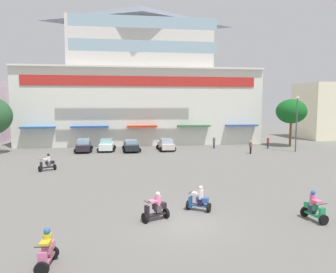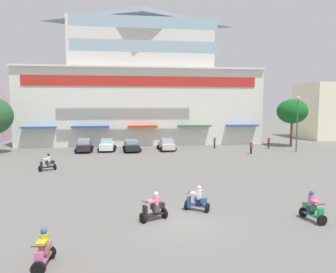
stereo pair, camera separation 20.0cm
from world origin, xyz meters
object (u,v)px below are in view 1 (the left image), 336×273
(plaza_tree_1, at_px, (291,111))
(scooter_rider_2, at_px, (199,200))
(scooter_rider_1, at_px, (156,208))
(scooter_rider_4, at_px, (48,164))
(pedestrian_1, at_px, (251,146))
(streetlamp_near, at_px, (297,120))
(pedestrian_0, at_px, (268,142))
(parked_car_1, at_px, (107,145))
(parked_car_2, at_px, (131,145))
(scooter_rider_0, at_px, (47,251))
(pedestrian_2, at_px, (214,142))
(parked_car_0, at_px, (84,145))
(parked_car_3, at_px, (166,144))
(scooter_rider_3, at_px, (314,208))

(plaza_tree_1, height_order, scooter_rider_2, plaza_tree_1)
(plaza_tree_1, distance_m, scooter_rider_1, 34.16)
(scooter_rider_4, height_order, pedestrian_1, pedestrian_1)
(streetlamp_near, bearing_deg, pedestrian_1, -174.07)
(scooter_rider_2, distance_m, streetlamp_near, 26.59)
(pedestrian_0, height_order, pedestrian_1, pedestrian_0)
(parked_car_1, bearing_deg, streetlamp_near, -10.27)
(plaza_tree_1, relative_size, parked_car_2, 1.59)
(scooter_rider_0, xyz_separation_m, pedestrian_2, (15.18, 29.76, 0.31))
(scooter_rider_4, bearing_deg, scooter_rider_1, -58.58)
(plaza_tree_1, bearing_deg, parked_car_1, -178.62)
(plaza_tree_1, xyz_separation_m, scooter_rider_1, (-21.87, -25.89, -4.31))
(pedestrian_0, xyz_separation_m, pedestrian_2, (-7.13, 1.28, 0.00))
(scooter_rider_2, bearing_deg, parked_car_2, 97.47)
(parked_car_1, bearing_deg, plaza_tree_1, 1.38)
(parked_car_0, distance_m, pedestrian_2, 17.14)
(parked_car_2, xyz_separation_m, pedestrian_1, (14.21, -4.18, 0.17))
(plaza_tree_1, xyz_separation_m, pedestrian_2, (-11.20, -0.30, -4.03))
(streetlamp_near, bearing_deg, plaza_tree_1, 67.84)
(parked_car_0, height_order, parked_car_3, parked_car_0)
(parked_car_3, relative_size, pedestrian_2, 2.43)
(scooter_rider_0, height_order, scooter_rider_2, scooter_rider_0)
(parked_car_1, relative_size, pedestrian_2, 2.43)
(plaza_tree_1, distance_m, pedestrian_2, 11.91)
(plaza_tree_1, height_order, pedestrian_0, plaza_tree_1)
(scooter_rider_1, distance_m, scooter_rider_4, 16.04)
(parked_car_2, relative_size, pedestrian_2, 2.59)
(parked_car_0, height_order, scooter_rider_1, parked_car_0)
(scooter_rider_1, bearing_deg, scooter_rider_2, 23.83)
(parked_car_3, height_order, scooter_rider_4, scooter_rider_4)
(plaza_tree_1, distance_m, scooter_rider_0, 40.23)
(parked_car_2, relative_size, pedestrian_1, 2.62)
(parked_car_0, xyz_separation_m, scooter_rider_4, (-1.89, -11.38, -0.15))
(pedestrian_0, bearing_deg, parked_car_1, 177.41)
(pedestrian_0, bearing_deg, scooter_rider_3, -110.81)
(scooter_rider_4, relative_size, pedestrian_2, 0.96)
(scooter_rider_2, height_order, pedestrian_0, pedestrian_0)
(parked_car_0, xyz_separation_m, pedestrian_2, (17.13, 0.52, 0.12))
(scooter_rider_2, xyz_separation_m, streetlamp_near, (17.32, 19.89, 3.42))
(pedestrian_2, bearing_deg, parked_car_0, -178.27)
(scooter_rider_4, xyz_separation_m, pedestrian_2, (19.03, 11.90, 0.27))
(parked_car_1, height_order, pedestrian_2, pedestrian_2)
(plaza_tree_1, distance_m, pedestrian_0, 5.95)
(parked_car_0, bearing_deg, parked_car_2, -4.95)
(scooter_rider_0, height_order, pedestrian_2, pedestrian_2)
(parked_car_0, distance_m, pedestrian_1, 20.70)
(parked_car_3, height_order, streetlamp_near, streetlamp_near)
(parked_car_2, bearing_deg, streetlamp_near, -9.84)
(scooter_rider_4, bearing_deg, parked_car_2, 54.14)
(scooter_rider_0, distance_m, scooter_rider_3, 12.96)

